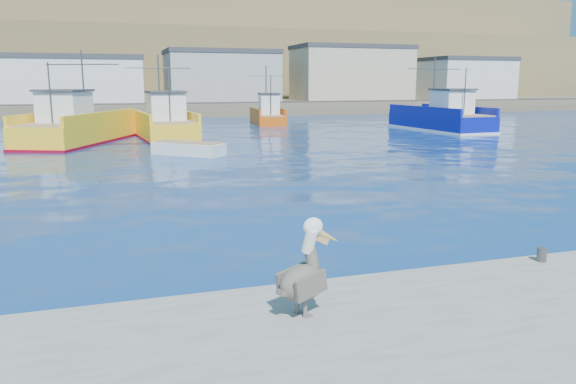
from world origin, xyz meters
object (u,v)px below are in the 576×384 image
(skiff_mid, at_px, (188,150))
(trawler_yellow_a, at_px, (77,128))
(boat_orange, at_px, (268,115))
(skiff_far, at_px, (436,126))
(trawler_yellow_b, at_px, (164,125))
(trawler_blue, at_px, (441,119))
(pelican, at_px, (305,274))

(skiff_mid, bearing_deg, trawler_yellow_a, 126.36)
(boat_orange, height_order, skiff_far, boat_orange)
(boat_orange, bearing_deg, trawler_yellow_b, -135.38)
(trawler_blue, height_order, skiff_far, trawler_blue)
(boat_orange, height_order, skiff_mid, boat_orange)
(trawler_yellow_a, bearing_deg, skiff_mid, -53.64)
(trawler_blue, xyz_separation_m, pelican, (-25.84, -36.06, 0.14))
(trawler_yellow_a, distance_m, trawler_yellow_b, 6.60)
(trawler_blue, distance_m, skiff_mid, 26.54)
(trawler_blue, relative_size, boat_orange, 1.54)
(skiff_mid, bearing_deg, boat_orange, 63.42)
(trawler_blue, distance_m, boat_orange, 17.53)
(trawler_yellow_b, height_order, boat_orange, trawler_yellow_b)
(skiff_far, xyz_separation_m, pelican, (-26.62, -38.05, 0.94))
(trawler_yellow_a, xyz_separation_m, skiff_far, (31.62, 3.80, -0.82))
(trawler_yellow_b, bearing_deg, trawler_blue, -0.76)
(trawler_yellow_a, bearing_deg, trawler_blue, 3.35)
(trawler_yellow_b, bearing_deg, skiff_far, 3.77)
(trawler_yellow_a, height_order, skiff_far, trawler_yellow_a)
(skiff_far, bearing_deg, trawler_yellow_a, -173.14)
(boat_orange, bearing_deg, skiff_far, -35.59)
(trawler_yellow_a, relative_size, pelican, 7.77)
(trawler_yellow_a, relative_size, boat_orange, 1.67)
(pelican, bearing_deg, boat_orange, 74.93)
(boat_orange, distance_m, skiff_mid, 25.26)
(trawler_blue, height_order, skiff_mid, trawler_blue)
(trawler_yellow_a, relative_size, skiff_mid, 2.95)
(trawler_blue, bearing_deg, pelican, -125.62)
(trawler_yellow_a, height_order, pelican, trawler_yellow_a)
(trawler_yellow_a, distance_m, trawler_blue, 30.89)
(trawler_yellow_a, distance_m, pelican, 34.61)
(trawler_blue, bearing_deg, trawler_yellow_b, 179.24)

